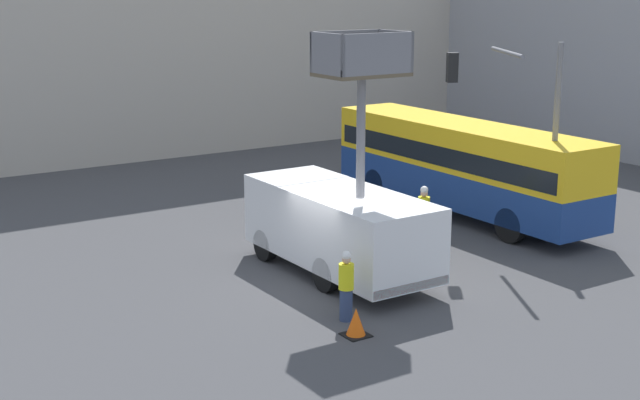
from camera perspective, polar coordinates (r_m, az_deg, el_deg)
ground_plane at (r=24.57m, az=-0.06°, el=-5.56°), size 120.00×120.00×0.00m
building_backdrop_far at (r=45.26m, az=-17.25°, el=11.39°), size 44.00×10.00×13.36m
utility_truck at (r=25.09m, az=1.27°, el=-1.41°), size 2.50×6.59×6.89m
city_bus at (r=31.99m, az=9.05°, el=2.47°), size 2.46×11.53×3.29m
traffic_light_pole at (r=28.42m, az=12.65°, el=5.66°), size 3.22×2.97×6.34m
road_worker_near_truck at (r=21.93m, az=1.69°, el=-5.53°), size 0.38×0.38×1.79m
road_worker_directing at (r=28.26m, az=6.65°, el=-0.98°), size 0.38×0.38×1.92m
traffic_cone_near_truck at (r=21.22m, az=2.32°, el=-7.86°), size 0.60×0.60×0.69m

